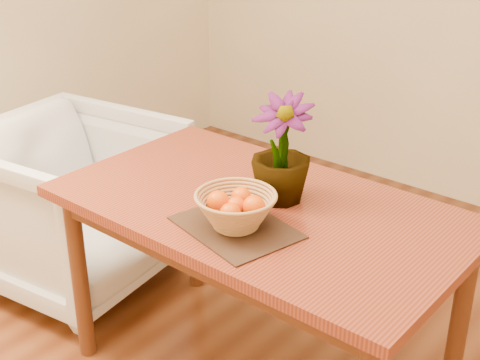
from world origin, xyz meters
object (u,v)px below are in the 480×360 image
Objects in this scene: table at (260,226)px; wicker_basket at (236,212)px; armchair at (73,197)px; potted_plant at (281,149)px.

wicker_basket reaches higher than table.
table is 1.66× the size of armchair.
potted_plant reaches higher than wicker_basket.
potted_plant is at bearing 93.41° from wicker_basket.
wicker_basket is 0.28m from potted_plant.
table is at bearing 104.66° from wicker_basket.
table is 0.24m from wicker_basket.
potted_plant is (0.03, 0.07, 0.27)m from table.
armchair is (-1.09, 0.02, -0.24)m from table.
table is 3.81× the size of potted_plant.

